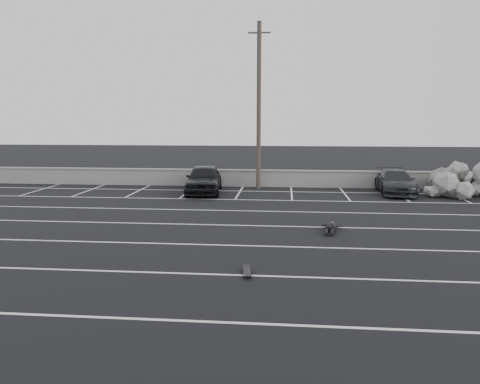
# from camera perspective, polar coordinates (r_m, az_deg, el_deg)

# --- Properties ---
(ground) EXTENTS (120.00, 120.00, 0.00)m
(ground) POSITION_cam_1_polar(r_m,az_deg,el_deg) (15.69, 3.20, -6.62)
(ground) COLOR black
(ground) RESTS_ON ground
(seawall) EXTENTS (50.00, 0.45, 1.06)m
(seawall) POSITION_cam_1_polar(r_m,az_deg,el_deg) (29.34, 4.30, 1.71)
(seawall) COLOR gray
(seawall) RESTS_ON ground
(stall_lines) EXTENTS (36.00, 20.05, 0.01)m
(stall_lines) POSITION_cam_1_polar(r_m,az_deg,el_deg) (19.97, 3.47, -3.24)
(stall_lines) COLOR silver
(stall_lines) RESTS_ON ground
(car_left) EXTENTS (2.31, 4.89, 1.61)m
(car_left) POSITION_cam_1_polar(r_m,az_deg,el_deg) (26.82, -4.43, 1.59)
(car_left) COLOR black
(car_left) RESTS_ON ground
(car_right) EXTENTS (2.10, 4.70, 1.34)m
(car_right) POSITION_cam_1_polar(r_m,az_deg,el_deg) (28.00, 18.42, 1.19)
(car_right) COLOR black
(car_right) RESTS_ON ground
(utility_pole) EXTENTS (1.31, 0.26, 9.83)m
(utility_pole) POSITION_cam_1_polar(r_m,az_deg,el_deg) (28.36, 2.31, 10.45)
(utility_pole) COLOR #4C4238
(utility_pole) RESTS_ON ground
(trash_bin) EXTENTS (0.77, 0.77, 0.91)m
(trash_bin) POSITION_cam_1_polar(r_m,az_deg,el_deg) (30.48, 26.70, 0.89)
(trash_bin) COLOR black
(trash_bin) RESTS_ON ground
(riprap_pile) EXTENTS (6.05, 4.59, 1.45)m
(riprap_pile) POSITION_cam_1_polar(r_m,az_deg,el_deg) (28.92, 26.43, 0.71)
(riprap_pile) COLOR #9A9790
(riprap_pile) RESTS_ON ground
(person) EXTENTS (1.56, 2.37, 0.42)m
(person) POSITION_cam_1_polar(r_m,az_deg,el_deg) (18.22, 11.08, -3.91)
(person) COLOR black
(person) RESTS_ON ground
(skateboard) EXTENTS (0.29, 0.80, 0.09)m
(skateboard) POSITION_cam_1_polar(r_m,az_deg,el_deg) (12.91, 0.86, -9.71)
(skateboard) COLOR black
(skateboard) RESTS_ON ground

